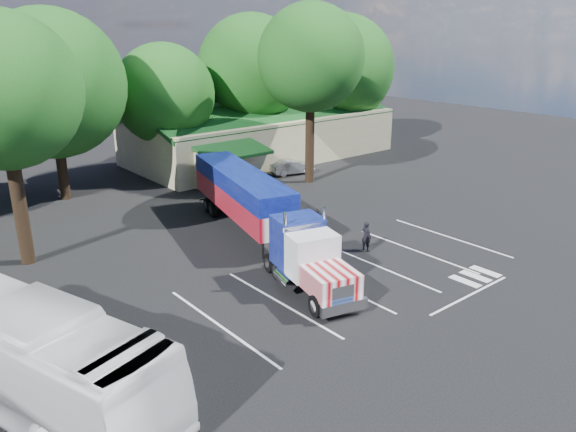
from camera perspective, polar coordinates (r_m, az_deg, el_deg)
ground at (r=31.52m, az=-3.11°, el=-3.18°), size 120.00×120.00×0.00m
event_hall at (r=52.60m, az=-2.80°, el=8.32°), size 24.20×14.12×5.55m
tree_row_c at (r=41.77m, az=-22.95°, el=12.24°), size 10.00×10.00×13.05m
tree_row_d at (r=46.54m, az=-12.47°, el=11.98°), size 8.00×8.00×10.60m
tree_row_e at (r=51.56m, az=-3.71°, el=14.68°), size 9.60×9.60×12.90m
tree_row_f at (r=57.18m, az=5.42°, el=14.75°), size 10.40×10.40×13.00m
tree_near_left at (r=30.45m, az=-27.12°, el=11.19°), size 7.60×7.60×12.65m
tree_near_right at (r=43.16m, az=2.34°, el=15.72°), size 8.00×8.00×13.50m
semi_truck at (r=31.53m, az=-3.22°, el=0.98°), size 6.81×18.08×3.80m
woman at (r=31.00m, az=7.97°, el=-2.04°), size 0.44×0.64×1.70m
bicycle at (r=35.59m, az=2.71°, el=0.28°), size 0.81×1.89×0.97m
tour_bus at (r=20.81m, az=-25.93°, el=-11.97°), size 6.84×13.29×3.62m
silver_sedan at (r=46.80m, az=0.46°, el=5.01°), size 3.90×2.11×1.22m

